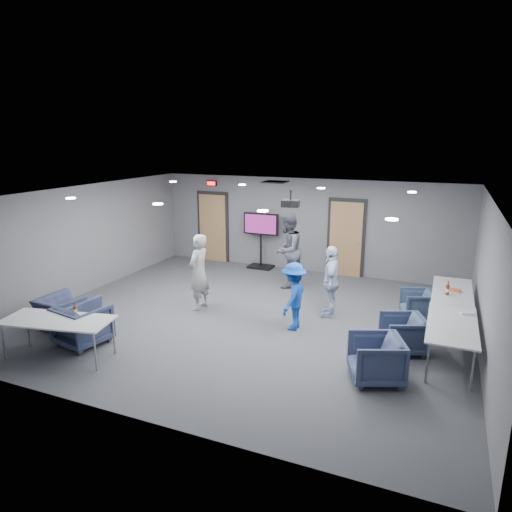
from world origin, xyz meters
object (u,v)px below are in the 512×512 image
at_px(person_c, 331,281).
at_px(bottle_front, 75,310).
at_px(person_a, 199,272).
at_px(table_right_a, 452,292).
at_px(chair_right_c, 376,359).
at_px(table_front_left, 57,322).
at_px(person_d, 293,296).
at_px(chair_front_b, 68,314).
at_px(tv_stand, 261,237).
at_px(chair_right_a, 418,305).
at_px(table_right_b, 452,325).
at_px(bottle_right, 448,290).
at_px(projector, 290,203).
at_px(chair_front_a, 83,324).
at_px(chair_right_b, 403,334).
at_px(person_b, 287,250).

relative_size(person_c, bottle_front, 6.69).
height_order(person_a, table_right_a, person_a).
distance_m(chair_right_c, table_front_left, 5.49).
distance_m(person_c, table_front_left, 5.50).
xyz_separation_m(person_d, chair_front_b, (-4.23, -1.82, -0.36)).
bearing_deg(tv_stand, chair_front_b, -108.41).
height_order(person_a, person_c, person_a).
xyz_separation_m(chair_right_a, table_right_b, (0.65, -1.90, 0.38)).
xyz_separation_m(bottle_right, projector, (-3.40, 0.07, 1.57)).
distance_m(chair_right_c, chair_front_a, 5.38).
distance_m(chair_right_b, chair_right_c, 1.28).
xyz_separation_m(table_front_left, bottle_front, (0.15, 0.29, 0.13)).
bearing_deg(table_right_a, chair_right_a, 89.90).
bearing_deg(table_right_b, table_front_left, 111.33).
bearing_deg(person_b, person_a, -27.17).
xyz_separation_m(person_a, table_right_b, (5.31, -0.57, -0.18)).
relative_size(bottle_right, tv_stand, 0.18).
distance_m(person_c, chair_right_b, 2.09).
bearing_deg(chair_front_a, chair_right_b, -149.73).
distance_m(chair_right_b, projector, 3.70).
height_order(chair_right_c, table_right_a, chair_right_c).
height_order(person_b, chair_right_a, person_b).
bearing_deg(bottle_front, chair_front_b, 142.82).
bearing_deg(person_b, tv_stand, -133.79).
distance_m(bottle_front, tv_stand, 6.53).
xyz_separation_m(person_a, chair_front_a, (-1.12, -2.47, -0.48)).
bearing_deg(bottle_right, chair_right_a, 145.56).
height_order(table_right_b, projector, projector).
xyz_separation_m(chair_front_b, bottle_front, (0.94, -0.71, 0.47)).
relative_size(person_b, bottle_front, 8.25).
xyz_separation_m(person_b, person_d, (1.01, -2.56, -0.27)).
relative_size(person_b, table_right_a, 1.04).
distance_m(chair_front_b, table_right_b, 7.36).
xyz_separation_m(chair_front_a, bottle_right, (6.32, 3.43, 0.44)).
xyz_separation_m(chair_front_b, table_right_a, (7.20, 3.40, 0.34)).
xyz_separation_m(table_right_b, bottle_front, (-6.26, -2.21, 0.13)).
height_order(table_right_b, bottle_right, bottle_right).
height_order(person_d, tv_stand, tv_stand).
bearing_deg(table_right_a, person_c, 103.30).
relative_size(person_a, chair_right_a, 2.55).
height_order(table_right_a, bottle_front, bottle_front).
xyz_separation_m(chair_front_a, bottle_front, (0.16, -0.31, 0.42)).
xyz_separation_m(chair_right_c, projector, (-2.40, 2.72, 2.03)).
xyz_separation_m(table_front_left, projector, (2.91, 4.10, 1.71)).
distance_m(person_d, tv_stand, 4.56).
distance_m(chair_front_b, table_right_a, 7.97).
distance_m(person_b, chair_right_a, 3.54).
relative_size(table_right_a, bottle_right, 6.45).
bearing_deg(bottle_right, bottle_front, -148.73).
bearing_deg(bottle_front, tv_stand, 81.44).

